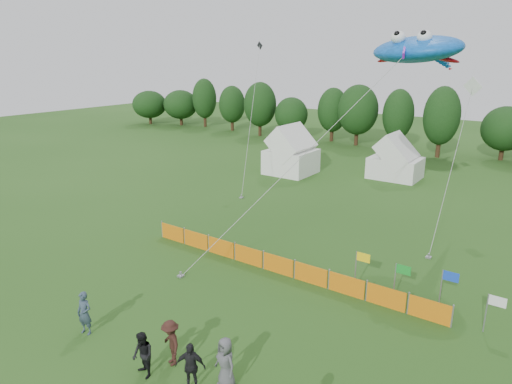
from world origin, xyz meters
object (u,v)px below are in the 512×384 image
Objects in this scene: tent_left at (291,154)px; spectator_d at (190,366)px; tent_right at (396,161)px; spectator_b at (143,355)px; spectator_c at (171,343)px; barrier_fence at (278,265)px; stingray_kite at (419,50)px; spectator_e at (226,362)px; spectator_a at (85,313)px.

tent_left is 31.60m from spectator_d.
tent_right reaches higher than spectator_b.
spectator_c is 1.00× the size of spectator_d.
tent_left is 22.22m from barrier_fence.
stingray_kite reaches higher than spectator_d.
spectator_b is at bearing -87.27° from barrier_fence.
spectator_b is 0.96× the size of spectator_d.
spectator_c is 0.97× the size of spectator_e.
tent_right reaches higher than spectator_d.
tent_left is 0.20× the size of stingray_kite.
spectator_a is 5.99m from spectator_d.
spectator_d reaches higher than barrier_fence.
stingray_kite reaches higher than barrier_fence.
spectator_e is at bearing -63.11° from tent_left.
tent_right is at bearing 121.10° from spectator_c.
spectator_c is 0.09× the size of stingray_kite.
spectator_a is at bearing -93.37° from tent_right.
barrier_fence is 9.34× the size of spectator_a.
spectator_b is 1.95m from spectator_d.
stingray_kite reaches higher than spectator_a.
spectator_e is 21.80m from stingray_kite.
spectator_a is 1.04× the size of spectator_c.
spectator_c is at bearing -97.58° from stingray_kite.
spectator_c is at bearing 131.49° from spectator_d.
spectator_d is at bearing 6.09° from spectator_c.
tent_left is 2.31× the size of spectator_e.
spectator_a is 4.48m from spectator_c.
tent_right is at bearing 111.18° from stingray_kite.
spectator_b is (0.47, -9.87, 0.39)m from barrier_fence.
spectator_e is at bearing -69.11° from barrier_fence.
tent_left is 29.68m from spectator_a.
spectator_c is (0.32, 1.10, 0.03)m from spectator_b.
barrier_fence is (10.87, -19.32, -1.47)m from tent_left.
barrier_fence is 15.69m from stingray_kite.
spectator_d is at bearing -82.98° from tent_right.
stingray_kite is (2.88, 20.33, 10.81)m from spectator_b.
tent_right is 23.58m from barrier_fence.
spectator_c is at bearing -67.46° from tent_left.
spectator_b is 23.21m from stingray_kite.
tent_left reaches higher than spectator_b.
tent_right reaches higher than spectator_c.
spectator_b is 0.97× the size of spectator_c.
spectator_e is 0.09× the size of stingray_kite.
tent_left is at bearing 148.07° from stingray_kite.
stingray_kite reaches higher than spectator_b.
spectator_e is at bearing 43.39° from spectator_b.
spectator_d reaches higher than spectator_c.
tent_right is 2.44× the size of spectator_e.
tent_right is at bearing 69.11° from spectator_d.
stingray_kite is at bearing 59.20° from spectator_d.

